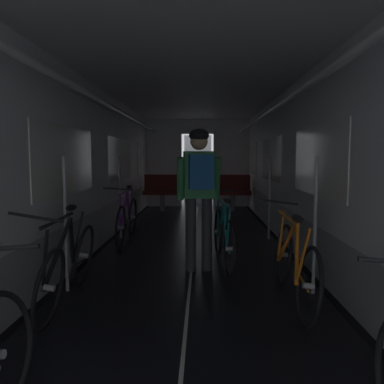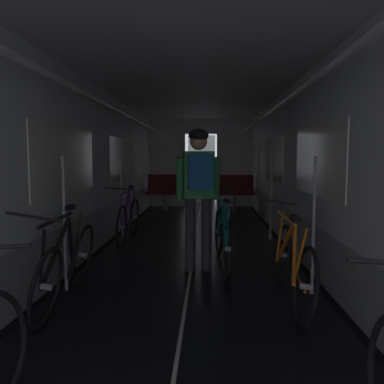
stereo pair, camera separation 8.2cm
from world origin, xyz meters
name	(u,v)px [view 1 (the left image)]	position (x,y,z in m)	size (l,w,h in m)	color
train_car_shell	(193,135)	(0.00, 3.60, 1.70)	(3.14, 12.34, 2.57)	black
bench_seat_far_left	(162,189)	(-0.90, 8.07, 0.57)	(0.98, 0.51, 0.95)	gray
bench_seat_far_right	(232,189)	(0.90, 8.07, 0.57)	(0.98, 0.51, 0.95)	gray
bicycle_purple	(127,219)	(-1.10, 4.41, 0.38)	(0.44, 1.69, 0.94)	black
bicycle_black	(69,264)	(-1.13, 1.77, 0.38)	(0.44, 1.69, 0.96)	black
bicycle_orange	(294,263)	(1.01, 1.85, 0.38)	(0.44, 1.69, 0.96)	black
person_cyclist_aisle	(199,184)	(0.10, 2.83, 1.07)	(0.55, 0.42, 1.73)	#2D2D33
bicycle_teal_in_aisle	(223,236)	(0.41, 3.10, 0.38)	(0.44, 1.69, 0.94)	black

